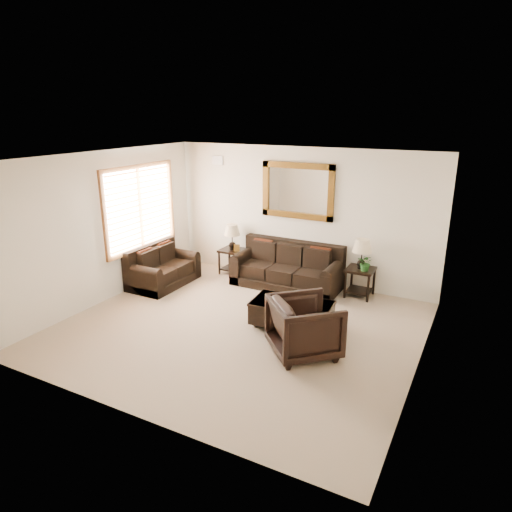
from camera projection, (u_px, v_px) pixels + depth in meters
The scene contains 11 objects.
room at pixel (238, 248), 6.96m from camera, with size 5.51×5.01×2.71m.
window at pixel (140, 208), 8.85m from camera, with size 0.07×1.96×1.66m.
mirror at pixel (297, 191), 8.92m from camera, with size 1.50×0.06×1.10m.
air_vent at pixel (218, 160), 9.59m from camera, with size 0.25×0.02×0.18m, color #999999.
sofa at pixel (288, 271), 9.06m from camera, with size 2.12×0.91×0.87m.
loveseat at pixel (161, 270), 9.17m from camera, with size 0.84×1.42×0.80m.
end_table_left at pixel (232, 242), 9.66m from camera, with size 0.49×0.49×1.07m.
end_table_right at pixel (361, 260), 8.42m from camera, with size 0.51×0.51×1.11m.
coffee_table at pixel (292, 312), 7.32m from camera, with size 1.33×0.79×0.54m.
armchair at pixel (305, 324), 6.46m from camera, with size 0.90×0.84×0.92m, color black.
potted_plant at pixel (366, 265), 8.31m from camera, with size 0.28×0.31×0.24m, color #265E20.
Camera 1 is at (3.34, -5.78, 3.35)m, focal length 32.00 mm.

